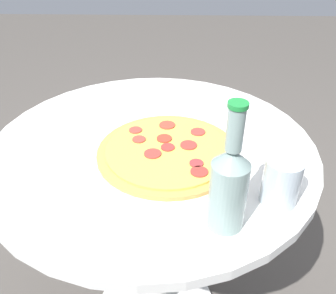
% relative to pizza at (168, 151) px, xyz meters
% --- Properties ---
extents(table, '(0.83, 0.83, 0.72)m').
position_rel_pizza_xyz_m(table, '(0.04, -0.04, -0.17)').
color(table, silver).
rests_on(table, ground_plane).
extents(pizza, '(0.35, 0.35, 0.02)m').
position_rel_pizza_xyz_m(pizza, '(0.00, 0.00, 0.00)').
color(pizza, '#C68E47').
rests_on(pizza, table).
extents(beer_bottle, '(0.07, 0.07, 0.26)m').
position_rel_pizza_xyz_m(beer_bottle, '(-0.11, 0.23, 0.09)').
color(beer_bottle, gray).
rests_on(beer_bottle, table).
extents(drinking_glass, '(0.08, 0.08, 0.10)m').
position_rel_pizza_xyz_m(drinking_glass, '(-0.23, 0.16, 0.04)').
color(drinking_glass, '#ADBCC6').
rests_on(drinking_glass, table).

